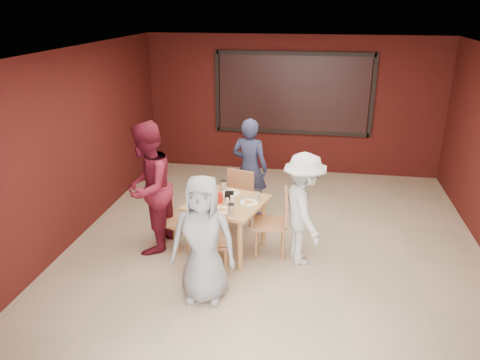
% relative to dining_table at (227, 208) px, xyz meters
% --- Properties ---
extents(floor, '(7.00, 7.00, 0.00)m').
position_rel_dining_table_xyz_m(floor, '(0.66, 0.11, -0.68)').
color(floor, tan).
rests_on(floor, ground).
extents(window_blinds, '(3.00, 0.02, 1.50)m').
position_rel_dining_table_xyz_m(window_blinds, '(0.66, 3.56, 0.97)').
color(window_blinds, black).
extents(dining_table, '(1.22, 1.22, 0.93)m').
position_rel_dining_table_xyz_m(dining_table, '(0.00, 0.00, 0.00)').
color(dining_table, tan).
rests_on(dining_table, floor).
extents(chair_front, '(0.51, 0.51, 0.96)m').
position_rel_dining_table_xyz_m(chair_front, '(-0.07, -0.69, -0.14)').
color(chair_front, '#AF7244').
rests_on(chair_front, floor).
extents(chair_back, '(0.56, 0.56, 0.93)m').
position_rel_dining_table_xyz_m(chair_back, '(0.01, 0.75, -0.15)').
color(chair_back, '#AF7244').
rests_on(chair_back, floor).
extents(chair_left, '(0.49, 0.49, 0.80)m').
position_rel_dining_table_xyz_m(chair_left, '(-0.84, 0.02, -0.23)').
color(chair_left, '#AF7244').
rests_on(chair_left, floor).
extents(chair_right, '(0.51, 0.51, 0.96)m').
position_rel_dining_table_xyz_m(chair_right, '(0.69, 0.03, -0.14)').
color(chair_right, '#AF7244').
rests_on(chair_right, floor).
extents(diner_front, '(0.79, 0.53, 1.59)m').
position_rel_dining_table_xyz_m(diner_front, '(-0.05, -1.18, 0.11)').
color(diner_front, gray).
rests_on(diner_front, floor).
extents(diner_back, '(0.68, 0.53, 1.67)m').
position_rel_dining_table_xyz_m(diner_back, '(0.13, 1.26, 0.16)').
color(diner_back, '#292C4A').
rests_on(diner_back, floor).
extents(diner_left, '(0.73, 0.93, 1.90)m').
position_rel_dining_table_xyz_m(diner_left, '(-1.11, -0.11, 0.27)').
color(diner_left, maroon).
rests_on(diner_left, floor).
extents(diner_right, '(0.90, 1.15, 1.57)m').
position_rel_dining_table_xyz_m(diner_right, '(1.07, -0.11, 0.10)').
color(diner_right, silver).
rests_on(diner_right, floor).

